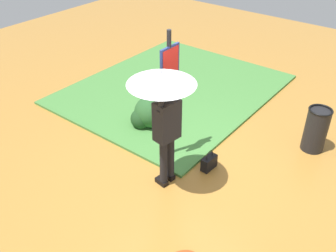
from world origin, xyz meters
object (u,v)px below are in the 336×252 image
Objects in this scene: person_with_umbrella at (164,101)px; handbag at (209,162)px; trash_bin at (316,129)px; info_sign_post at (169,82)px.

person_with_umbrella reaches higher than handbag.
person_with_umbrella is at bearing -32.03° from trash_bin.
info_sign_post is at bearing -80.88° from handbag.
person_with_umbrella is at bearing 32.21° from info_sign_post.
trash_bin is (-1.76, 1.93, -1.03)m from info_sign_post.
person_with_umbrella is 5.53× the size of handbag.
handbag is at bearing 156.26° from person_with_umbrella.
trash_bin is (-1.64, 1.17, 0.29)m from handbag.
trash_bin is (-2.42, 1.51, -1.13)m from person_with_umbrella.
handbag is 2.04m from trash_bin.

